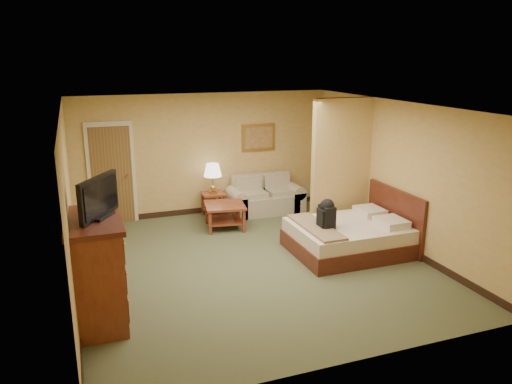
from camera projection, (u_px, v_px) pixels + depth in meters
name	position (u px, v px, depth m)	size (l,w,h in m)	color
floor	(252.00, 263.00, 8.32)	(6.00, 6.00, 0.00)	#4E5436
ceiling	(251.00, 106.00, 7.63)	(6.00, 6.00, 0.00)	white
back_wall	(205.00, 154.00, 10.69)	(5.50, 0.02, 2.60)	tan
left_wall	(69.00, 205.00, 7.07)	(0.02, 6.00, 2.60)	tan
right_wall	(397.00, 175.00, 8.89)	(0.02, 6.00, 2.60)	tan
partition	(341.00, 167.00, 9.53)	(1.20, 0.15, 2.60)	tan
door	(112.00, 174.00, 10.09)	(0.94, 0.16, 2.10)	beige
baseboard	(206.00, 210.00, 11.01)	(5.50, 0.02, 0.12)	black
loveseat	(265.00, 200.00, 10.98)	(1.64, 0.76, 0.83)	tan
side_table	(213.00, 201.00, 10.65)	(0.48, 0.48, 0.53)	maroon
table_lamp	(213.00, 171.00, 10.48)	(0.38, 0.38, 0.63)	#BA8E44
coffee_table	(225.00, 211.00, 9.94)	(0.88, 0.88, 0.50)	maroon
wall_picture	(259.00, 138.00, 11.00)	(0.78, 0.04, 0.60)	#B78E3F
dresser	(97.00, 270.00, 6.38)	(0.69, 1.31, 1.40)	maroon
tv	(99.00, 198.00, 6.16)	(0.51, 0.75, 0.52)	black
bed	(351.00, 236.00, 8.76)	(1.95, 1.64, 1.06)	#461910
backpack	(327.00, 213.00, 8.39)	(0.24, 0.30, 0.52)	black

